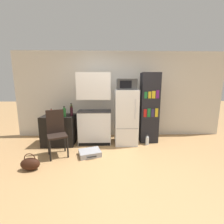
# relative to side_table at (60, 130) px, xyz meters

# --- Properties ---
(ground_plane) EXTENTS (24.00, 24.00, 0.00)m
(ground_plane) POSITION_rel_side_table_xyz_m (1.51, -1.28, -0.40)
(ground_plane) COLOR tan
(wall_back) EXTENTS (6.40, 0.10, 2.59)m
(wall_back) POSITION_rel_side_table_xyz_m (1.71, 0.72, 0.90)
(wall_back) COLOR beige
(wall_back) RESTS_ON ground_plane
(side_table) EXTENTS (0.84, 0.63, 0.80)m
(side_table) POSITION_rel_side_table_xyz_m (0.00, 0.00, 0.00)
(side_table) COLOR black
(side_table) RESTS_ON ground_plane
(kitchen_hutch) EXTENTS (0.89, 0.52, 1.91)m
(kitchen_hutch) POSITION_rel_side_table_xyz_m (0.96, 0.06, 0.49)
(kitchen_hutch) COLOR white
(kitchen_hutch) RESTS_ON ground_plane
(refrigerator) EXTENTS (0.60, 0.65, 1.47)m
(refrigerator) POSITION_rel_side_table_xyz_m (1.82, 0.00, 0.34)
(refrigerator) COLOR white
(refrigerator) RESTS_ON ground_plane
(microwave) EXTENTS (0.50, 0.44, 0.28)m
(microwave) POSITION_rel_side_table_xyz_m (1.82, 0.00, 1.21)
(microwave) COLOR #333333
(microwave) RESTS_ON refrigerator
(bookshelf) EXTENTS (0.49, 0.39, 1.92)m
(bookshelf) POSITION_rel_side_table_xyz_m (2.48, 0.13, 0.56)
(bookshelf) COLOR black
(bookshelf) RESTS_ON ground_plane
(bottle_green_tall) EXTENTS (0.08, 0.08, 0.27)m
(bottle_green_tall) POSITION_rel_side_table_xyz_m (0.22, -0.20, 0.51)
(bottle_green_tall) COLOR #1E6028
(bottle_green_tall) RESTS_ON side_table
(bottle_ketchup_red) EXTENTS (0.06, 0.06, 0.18)m
(bottle_ketchup_red) POSITION_rel_side_table_xyz_m (-0.19, 0.01, 0.47)
(bottle_ketchup_red) COLOR #AD1914
(bottle_ketchup_red) RESTS_ON side_table
(bottle_olive_oil) EXTENTS (0.07, 0.07, 0.32)m
(bottle_olive_oil) POSITION_rel_side_table_xyz_m (0.33, 0.09, 0.53)
(bottle_olive_oil) COLOR #566619
(bottle_olive_oil) RESTS_ON side_table
(bottle_wine_dark) EXTENTS (0.07, 0.07, 0.28)m
(bottle_wine_dark) POSITION_rel_side_table_xyz_m (0.36, -0.05, 0.51)
(bottle_wine_dark) COLOR black
(bottle_wine_dark) RESTS_ON side_table
(bowl) EXTENTS (0.16, 0.16, 0.04)m
(bowl) POSITION_rel_side_table_xyz_m (-0.07, -0.08, 0.42)
(bowl) COLOR silver
(bowl) RESTS_ON side_table
(chair) EXTENTS (0.53, 0.53, 1.04)m
(chair) POSITION_rel_side_table_xyz_m (0.15, -0.66, 0.21)
(chair) COLOR black
(chair) RESTS_ON ground_plane
(suitcase_large_flat) EXTENTS (0.57, 0.51, 0.12)m
(suitcase_large_flat) POSITION_rel_side_table_xyz_m (0.91, -0.74, -0.34)
(suitcase_large_flat) COLOR #99999E
(suitcase_large_flat) RESTS_ON ground_plane
(handbag) EXTENTS (0.36, 0.20, 0.33)m
(handbag) POSITION_rel_side_table_xyz_m (-0.15, -1.31, -0.27)
(handbag) COLOR #33190F
(handbag) RESTS_ON ground_plane
(water_bottle_front) EXTENTS (0.09, 0.09, 0.28)m
(water_bottle_front) POSITION_rel_side_table_xyz_m (2.38, -0.15, -0.28)
(water_bottle_front) COLOR silver
(water_bottle_front) RESTS_ON ground_plane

